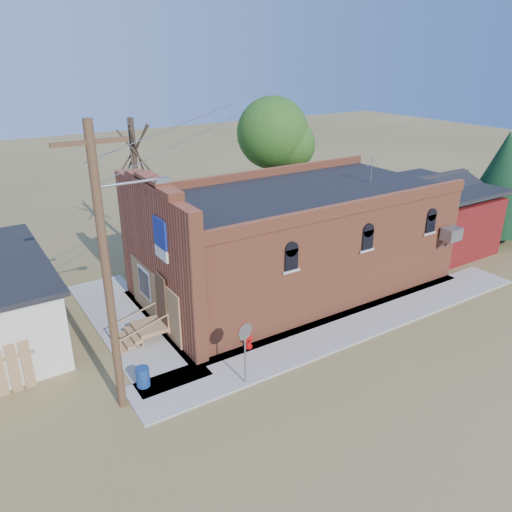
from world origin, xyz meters
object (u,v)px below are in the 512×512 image
brick_bar (291,240)px  fire_hydrant (248,339)px  trash_barrel (143,377)px  utility_pole (108,270)px  stop_sign (245,337)px

brick_bar → fire_hydrant: size_ratio=21.70×
fire_hydrant → trash_barrel: 4.24m
utility_pole → stop_sign: bearing=-17.3°
utility_pole → fire_hydrant: utility_pole is taller
trash_barrel → stop_sign: bearing=-29.5°
utility_pole → trash_barrel: (0.84, 0.50, -4.34)m
utility_pole → trash_barrel: utility_pole is taller
brick_bar → utility_pole: (-9.79, -4.29, 2.43)m
stop_sign → trash_barrel: size_ratio=3.28×
fire_hydrant → stop_sign: size_ratio=0.33×
utility_pole → fire_hydrant: size_ratio=11.91×
stop_sign → trash_barrel: stop_sign is taller
brick_bar → stop_sign: (-5.94, -5.49, -0.48)m
utility_pole → trash_barrel: 4.45m
utility_pole → fire_hydrant: bearing=6.7°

